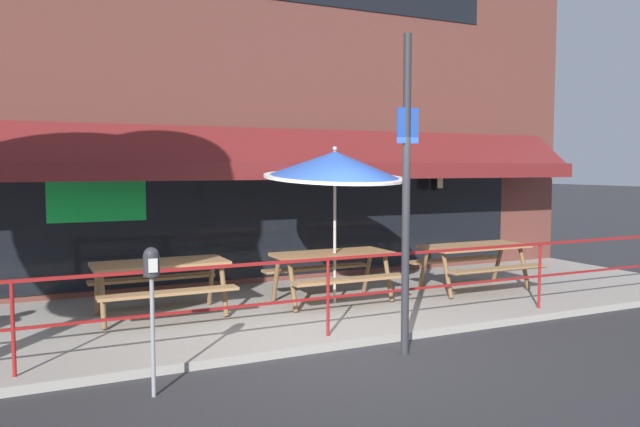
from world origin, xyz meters
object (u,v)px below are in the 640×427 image
Objects in this scene: picnic_table_right at (474,254)px; street_sign_pole at (406,192)px; parking_meter_near at (152,276)px; picnic_table_left at (160,273)px; picnic_table_centre at (333,263)px; patio_umbrella_centre at (335,166)px.

picnic_table_right is 0.49× the size of street_sign_pole.
street_sign_pole is at bearing 2.32° from parking_meter_near.
picnic_table_centre is at bearing -4.07° from picnic_table_left.
patio_umbrella_centre reaches higher than picnic_table_centre.
patio_umbrella_centre is (0.00, -0.07, 1.47)m from picnic_table_centre.
picnic_table_left is at bearing 174.32° from patio_umbrella_centre.
picnic_table_left is 1.27× the size of parking_meter_near.
parking_meter_near is at bearing -141.94° from patio_umbrella_centre.
parking_meter_near is (-0.63, -2.75, 0.44)m from picnic_table_left.
patio_umbrella_centre is (2.56, -0.25, 1.47)m from picnic_table_left.
picnic_table_right is (5.13, -0.39, 0.00)m from picnic_table_left.
picnic_table_centre is 1.27× the size of parking_meter_near.
picnic_table_centre is 0.49× the size of street_sign_pole.
picnic_table_left is 2.86m from parking_meter_near.
picnic_table_centre is 2.74m from street_sign_pole.
parking_meter_near is (-3.19, -2.50, -1.03)m from patio_umbrella_centre.
picnic_table_left is 0.76× the size of patio_umbrella_centre.
picnic_table_centre is 2.57m from picnic_table_right.
picnic_table_centre is at bearing 90.00° from patio_umbrella_centre.
picnic_table_right is 2.96m from patio_umbrella_centre.
picnic_table_centre is at bearing 38.85° from parking_meter_near.
picnic_table_centre is at bearing 175.45° from picnic_table_right.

